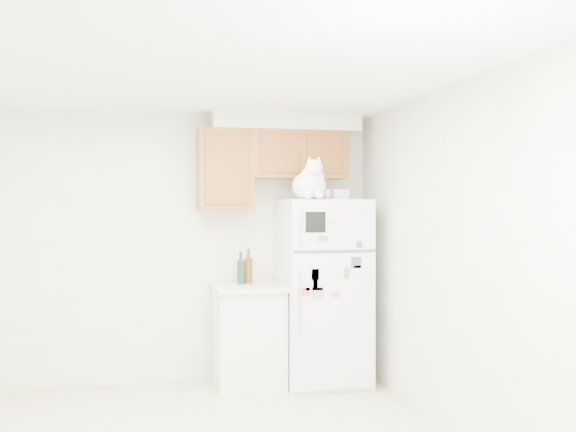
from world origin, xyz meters
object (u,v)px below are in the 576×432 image
object	(u,v)px
bottle_green	(241,268)
bottle_amber	(249,266)
base_counter	(249,335)
cat	(310,183)
refrigerator	(323,291)
storage_box_back	(333,195)
storage_box_front	(339,195)

from	to	relation	value
bottle_green	bottle_amber	distance (m)	0.09
base_counter	cat	size ratio (longest dim) A/B	1.73
refrigerator	bottle_amber	world-z (taller)	refrigerator
cat	bottle_amber	world-z (taller)	cat
cat	bottle_amber	distance (m)	1.00
bottle_green	base_counter	bearing A→B (deg)	-58.93
cat	storage_box_back	size ratio (longest dim) A/B	2.95
refrigerator	storage_box_back	bearing A→B (deg)	46.46
storage_box_front	bottle_amber	distance (m)	1.07
bottle_green	storage_box_front	bearing A→B (deg)	-13.04
bottle_amber	base_counter	bearing A→B (deg)	-99.90
refrigerator	storage_box_front	distance (m)	0.91
cat	storage_box_front	world-z (taller)	cat
refrigerator	storage_box_back	xyz separation A→B (m)	(0.14, 0.14, 0.90)
storage_box_front	refrigerator	bearing A→B (deg)	160.14
refrigerator	bottle_green	bearing A→B (deg)	167.32
cat	bottle_green	bearing A→B (deg)	142.56
cat	storage_box_front	bearing A→B (deg)	32.94
refrigerator	base_counter	bearing A→B (deg)	173.91
refrigerator	base_counter	distance (m)	0.79
cat	bottle_green	size ratio (longest dim) A/B	1.78
bottle_amber	storage_box_back	bearing A→B (deg)	-4.08
storage_box_back	bottle_amber	size ratio (longest dim) A/B	0.55
cat	bottle_amber	xyz separation A→B (m)	(-0.47, 0.46, -0.76)
cat	storage_box_front	xyz separation A→B (m)	(0.34, 0.22, -0.09)
storage_box_back	storage_box_front	bearing A→B (deg)	-83.86
storage_box_back	base_counter	bearing A→B (deg)	-170.01
refrigerator	cat	world-z (taller)	cat
bottle_green	cat	bearing A→B (deg)	-37.44
base_counter	bottle_green	size ratio (longest dim) A/B	3.08
bottle_green	bottle_amber	bearing A→B (deg)	23.48
base_counter	bottle_green	distance (m)	0.62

